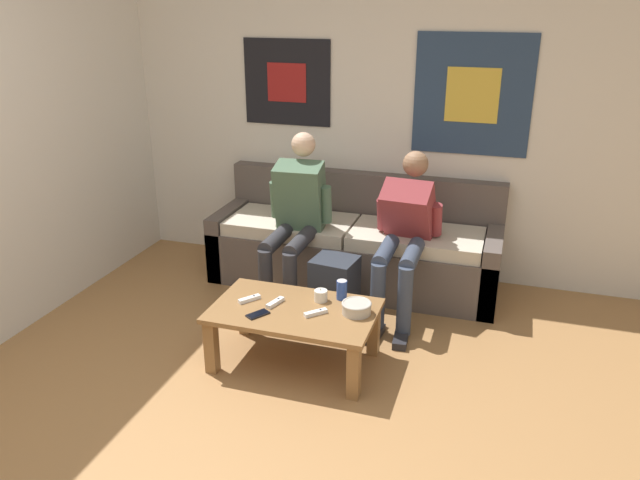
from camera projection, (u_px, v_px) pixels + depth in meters
ground_plane at (198, 475)px, 2.96m from camera, size 18.00×18.00×0.00m
wall_back at (350, 112)px, 4.86m from camera, size 10.00×0.07×2.55m
couch at (355, 248)px, 4.87m from camera, size 2.20×0.71×0.82m
coffee_table at (294, 318)px, 3.76m from camera, size 0.99×0.60×0.37m
person_seated_adult at (295, 215)px, 4.49m from camera, size 0.47×0.85×1.21m
person_seated_teen at (405, 230)px, 4.33m from camera, size 0.47×1.00×1.09m
backpack at (334, 292)px, 4.28m from camera, size 0.32×0.32×0.47m
ceramic_bowl at (357, 307)px, 3.67m from camera, size 0.18×0.18×0.07m
pillar_candle at (321, 296)px, 3.83m from camera, size 0.08×0.08×0.08m
drink_can_blue at (342, 290)px, 3.84m from camera, size 0.07×0.07×0.12m
game_controller_near_left at (249, 299)px, 3.83m from camera, size 0.11×0.14×0.03m
game_controller_near_right at (316, 313)px, 3.67m from camera, size 0.12×0.13×0.03m
game_controller_far_center at (275, 303)px, 3.79m from camera, size 0.07×0.15×0.03m
cell_phone at (258, 314)px, 3.66m from camera, size 0.13×0.15×0.01m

